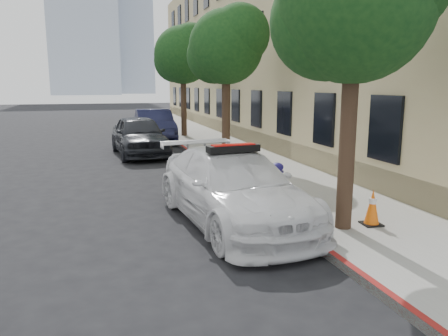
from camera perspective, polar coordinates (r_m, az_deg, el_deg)
The scene contains 13 objects.
ground at distance 9.63m, azimuth -6.32°, elevation -6.42°, with size 120.00×120.00×0.00m, color black.
sidewalk at distance 19.94m, azimuth -1.04°, elevation 2.87°, with size 3.20×50.00×0.15m, color gray.
curb_strip at distance 19.60m, azimuth -5.40°, elevation 2.69°, with size 0.12×50.00×0.15m, color maroon.
building at distance 26.44m, azimuth 8.20°, elevation 15.44°, with size 8.00×36.00×10.00m, color #CBB582.
tower_right at distance 145.72m, azimuth -12.42°, elevation 18.20°, with size 14.00×14.00×44.00m, color #9EA8B7.
tree_near at distance 8.46m, azimuth 16.96°, elevation 20.09°, with size 2.92×2.82×5.62m.
tree_mid at distance 15.75m, azimuth 0.39°, elevation 15.64°, with size 2.77×2.64×5.43m.
tree_far at distance 23.53m, azimuth -5.32°, elevation 14.57°, with size 3.10×3.00×5.81m.
police_car at distance 9.05m, azimuth 1.20°, elevation -2.53°, with size 2.64×5.39×1.66m.
parked_car_mid at distance 18.13m, azimuth -11.02°, elevation 4.20°, with size 1.91×4.74×1.61m, color black.
parked_car_far at distance 22.38m, azimuth -9.07°, elevation 5.49°, with size 1.70×4.87×1.61m, color #151734.
fire_hydrant at distance 10.09m, azimuth 6.90°, elevation -2.02°, with size 0.41×0.37×0.95m.
traffic_cone at distance 8.99m, azimuth 18.81°, elevation -4.89°, with size 0.40×0.40×0.71m.
Camera 1 is at (-1.52, -9.07, 2.86)m, focal length 35.00 mm.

